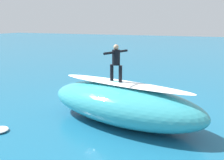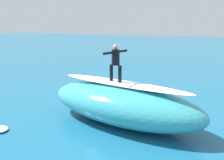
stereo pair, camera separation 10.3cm
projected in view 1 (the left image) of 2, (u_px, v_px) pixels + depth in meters
The scene contains 9 objects.
ground_plane at pixel (122, 106), 12.16m from camera, with size 120.00×120.00×0.00m, color #196084.
wave_crest at pixel (123, 104), 9.99m from camera, with size 6.71×2.61×1.59m, color teal.
wave_foam_lip at pixel (123, 83), 9.80m from camera, with size 5.71×0.91×0.08m, color white.
surfboard_riding at pixel (116, 82), 9.97m from camera, with size 2.26×0.46×0.08m, color #33B2D1.
surfer_riding at pixel (116, 60), 9.77m from camera, with size 0.55×1.33×1.45m.
surfboard_paddling at pixel (109, 92), 14.50m from camera, with size 2.12×0.57×0.08m, color silver.
surfer_paddling at pixel (108, 88), 14.54m from camera, with size 1.57×0.77×0.29m.
foam_patch_near at pixel (0, 130), 9.35m from camera, with size 0.64×0.58×0.13m, color white.
foam_patch_mid at pixel (72, 88), 15.14m from camera, with size 0.76×0.76×0.12m, color white.
Camera 1 is at (-3.88, 10.89, 3.99)m, focal length 40.51 mm.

